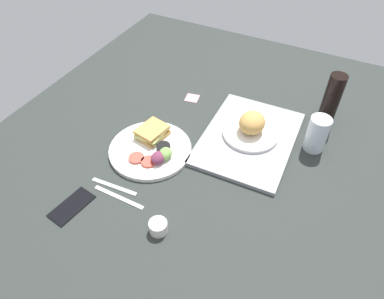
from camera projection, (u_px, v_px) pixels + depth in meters
ground_plane at (187, 154)px, 131.26cm from camera, size 190.00×150.00×3.00cm
serving_tray at (249, 138)px, 134.02cm from camera, size 45.98×34.35×1.60cm
bread_plate_near at (251, 127)px, 132.37cm from camera, size 21.34×21.34×9.04cm
plate_with_salad at (152, 147)px, 129.33cm from camera, size 30.33×30.33×5.40cm
drinking_glass at (317, 134)px, 126.61cm from camera, size 7.53×7.53×13.91cm
soda_bottle at (331, 100)px, 133.93cm from camera, size 6.40×6.40×22.12cm
espresso_cup at (158, 227)px, 104.85cm from camera, size 5.60×5.60×4.00cm
fork at (114, 186)px, 118.06cm from camera, size 2.50×17.05×0.50cm
knife at (119, 197)px, 114.89cm from camera, size 1.62×19.02×0.50cm
cell_phone at (72, 206)px, 112.24cm from camera, size 15.34×9.35×0.80cm
sticky_note at (192, 98)px, 153.31cm from camera, size 6.51×6.51×0.12cm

